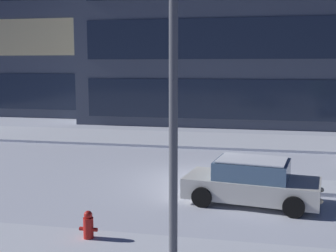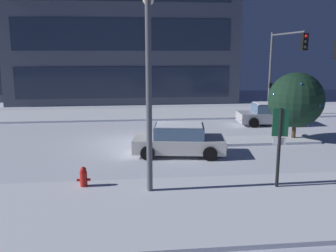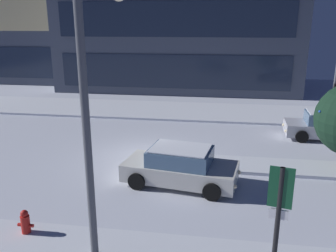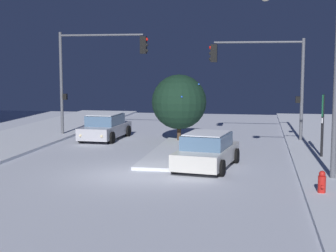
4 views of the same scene
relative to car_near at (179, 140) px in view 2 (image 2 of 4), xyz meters
name	(u,v)px [view 2 (image 2 of 4)]	position (x,y,z in m)	size (l,w,h in m)	color
ground	(137,143)	(-1.95, 2.63, -0.71)	(52.00, 52.00, 0.00)	silver
curb_strip_near	(145,209)	(-1.95, -6.24, -0.64)	(52.00, 5.20, 0.14)	silver
curb_strip_far	(134,114)	(-1.95, 11.49, -0.64)	(52.00, 5.20, 0.14)	silver
median_strip	(236,141)	(3.43, 2.10, -0.64)	(9.00, 1.80, 0.14)	silver
car_near	(179,140)	(0.00, 0.00, 0.00)	(4.61, 2.62, 1.49)	silver
car_far	(271,114)	(7.26, 6.67, 0.00)	(4.65, 2.19, 1.49)	#B7B7C1
traffic_light_corner_far_right	(283,60)	(8.21, 7.60, 3.64)	(0.32, 5.49, 6.26)	#565960
street_lamp_arched	(149,56)	(-1.65, -4.04, 4.03)	(0.56, 2.91, 7.22)	#565960
fire_hydrant	(84,179)	(-4.04, -4.19, -0.29)	(0.48, 0.26, 0.87)	red
parking_info_sign	(279,139)	(2.85, -4.97, 1.20)	(0.55, 0.18, 2.97)	black
decorated_tree_median	(296,100)	(6.81, 2.25, 1.56)	(3.04, 3.04, 3.79)	#473323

